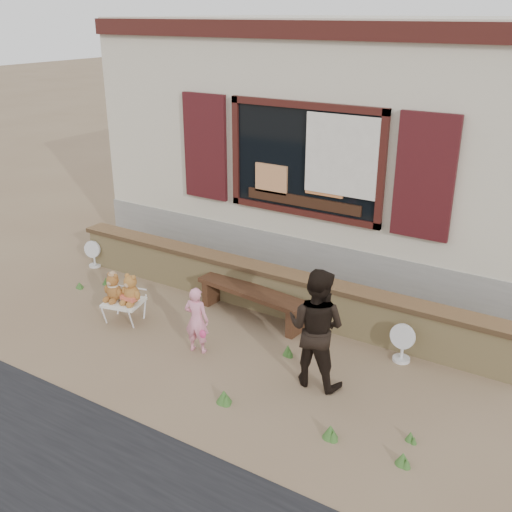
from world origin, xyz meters
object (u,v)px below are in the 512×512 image
Objects in this scene: teddy_bear_right at (131,288)px; teddy_bear_left at (114,286)px; adult at (316,328)px; bench at (252,297)px; child at (197,320)px; folding_chair at (124,303)px.

teddy_bear_left is at bearing 180.00° from teddy_bear_right.
adult is (3.10, 0.09, 0.21)m from teddy_bear_left.
bench is 1.97× the size of child.
adult reaches higher than teddy_bear_left.
child is at bearing -19.64° from teddy_bear_right.
child reaches higher than folding_chair.
folding_chair is 1.35× the size of teddy_bear_right.
adult reaches higher than folding_chair.
teddy_bear_right is 0.49× the size of child.
bench is 1.69m from teddy_bear_right.
bench is at bearing 20.17° from teddy_bear_left.
folding_chair is 3.00m from adult.
teddy_bear_left is 0.28m from teddy_bear_right.
bench is 2.98× the size of folding_chair.
teddy_bear_left is at bearing -14.17° from child.
teddy_bear_left is (-1.61, -1.06, 0.19)m from bench.
teddy_bear_left is 3.11m from adult.
bench is 1.80m from folding_chair.
teddy_bear_left is (-0.14, -0.03, 0.24)m from folding_chair.
bench is at bearing -106.86° from child.
bench is at bearing 21.71° from folding_chair.
adult is at bearing -26.56° from bench.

